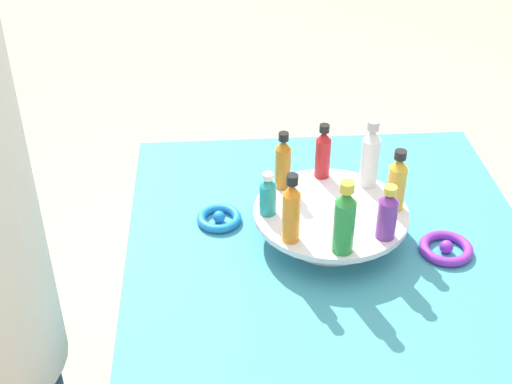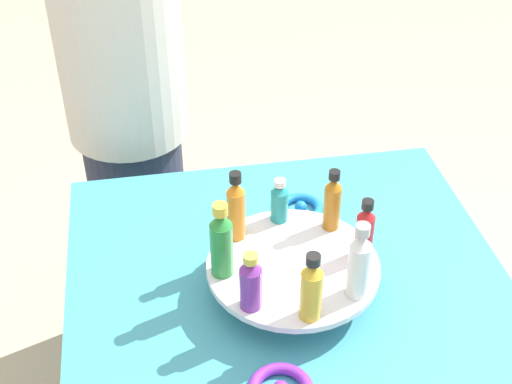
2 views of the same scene
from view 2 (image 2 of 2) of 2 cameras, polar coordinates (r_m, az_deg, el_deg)
name	(u,v)px [view 2 (image 2 of 2)]	position (r m, az deg, el deg)	size (l,w,h in m)	color
display_stand	(293,273)	(1.27, 2.96, -6.46)	(0.31, 0.31, 0.07)	silver
bottle_green	(221,241)	(1.20, -2.80, -3.97)	(0.04, 0.04, 0.15)	#288438
bottle_purple	(251,283)	(1.15, -0.43, -7.29)	(0.04, 0.04, 0.11)	#702D93
bottle_gold	(310,289)	(1.13, 4.34, -7.75)	(0.04, 0.04, 0.13)	gold
bottle_clear	(359,263)	(1.17, 8.23, -5.68)	(0.04, 0.04, 0.15)	silver
bottle_red	(365,232)	(1.25, 8.72, -3.17)	(0.03, 0.03, 0.12)	#B21E23
bottle_amber	(332,202)	(1.30, 6.12, -0.80)	(0.03, 0.03, 0.13)	#AD6B19
bottle_teal	(281,201)	(1.32, 1.99, -0.76)	(0.03, 0.03, 0.09)	teal
bottle_orange	(236,208)	(1.27, -1.62, -1.31)	(0.03, 0.03, 0.14)	orange
ribbon_bow_blue	(301,208)	(1.47, 3.60, -1.29)	(0.09, 0.09, 0.03)	blue
person_figure	(123,77)	(1.72, -10.57, 9.06)	(0.29, 0.29, 1.71)	#282D42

